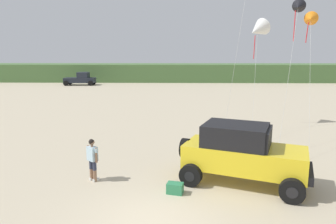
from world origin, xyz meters
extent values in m
plane|color=#C1B293|center=(0.00, 0.00, 0.00)|extent=(220.00, 220.00, 0.00)
cube|color=#4C703D|center=(-3.27, 47.21, 1.48)|extent=(90.00, 8.51, 2.95)
cube|color=yellow|center=(3.29, 2.90, 1.01)|extent=(4.77, 3.32, 0.90)
cube|color=yellow|center=(4.83, 2.30, 1.38)|extent=(1.64, 1.98, 0.12)
cube|color=black|center=(2.96, 3.03, 1.86)|extent=(2.78, 2.48, 0.80)
cube|color=black|center=(4.08, 2.59, 1.82)|extent=(0.70, 1.59, 0.72)
cube|color=black|center=(5.41, 2.07, 0.74)|extent=(0.84, 1.75, 0.28)
cylinder|color=black|center=(1.13, 3.75, 1.11)|extent=(0.56, 0.83, 0.77)
cylinder|color=black|center=(5.30, 3.23, 0.42)|extent=(0.89, 0.59, 0.84)
cylinder|color=black|center=(5.30, 3.23, 0.42)|extent=(0.47, 0.44, 0.38)
cylinder|color=black|center=(4.55, 1.31, 0.42)|extent=(0.89, 0.59, 0.84)
cylinder|color=black|center=(4.55, 1.31, 0.42)|extent=(0.47, 0.44, 0.38)
cylinder|color=black|center=(2.04, 4.50, 0.42)|extent=(0.89, 0.59, 0.84)
cylinder|color=black|center=(2.04, 4.50, 0.42)|extent=(0.47, 0.44, 0.38)
cylinder|color=black|center=(1.29, 2.58, 0.42)|extent=(0.89, 0.59, 0.84)
cylinder|color=black|center=(1.29, 2.58, 0.42)|extent=(0.47, 0.44, 0.38)
cylinder|color=#8C664C|center=(-2.54, 3.07, 0.25)|extent=(0.14, 0.14, 0.49)
cylinder|color=#2D3347|center=(-2.54, 3.07, 0.64)|extent=(0.15, 0.15, 0.36)
cube|color=silver|center=(-2.51, 3.10, 0.05)|extent=(0.25, 0.27, 0.10)
cylinder|color=#8C664C|center=(-2.37, 2.93, 0.25)|extent=(0.14, 0.14, 0.49)
cylinder|color=#2D3347|center=(-2.37, 2.93, 0.64)|extent=(0.15, 0.15, 0.36)
cube|color=silver|center=(-2.35, 2.96, 0.05)|extent=(0.25, 0.27, 0.10)
cube|color=silver|center=(-2.46, 3.00, 1.09)|extent=(0.47, 0.46, 0.54)
cylinder|color=#8C664C|center=(-2.65, 3.16, 1.08)|extent=(0.09, 0.09, 0.56)
cylinder|color=silver|center=(-2.65, 3.16, 1.27)|extent=(0.11, 0.11, 0.16)
cylinder|color=#8C664C|center=(-2.26, 2.83, 1.08)|extent=(0.09, 0.09, 0.56)
cylinder|color=silver|center=(-2.26, 2.83, 1.27)|extent=(0.11, 0.11, 0.16)
cylinder|color=#8C664C|center=(-2.46, 3.00, 1.40)|extent=(0.10, 0.10, 0.08)
sphere|color=#8C664C|center=(-2.46, 3.00, 1.54)|extent=(0.21, 0.21, 0.21)
sphere|color=black|center=(-2.47, 2.99, 1.56)|extent=(0.21, 0.21, 0.21)
cube|color=#2D7F51|center=(0.71, 1.95, 0.19)|extent=(0.63, 0.49, 0.38)
cube|color=#1E232D|center=(-13.88, 39.16, 0.76)|extent=(4.66, 2.05, 0.76)
cube|color=#1E232D|center=(-13.33, 39.18, 1.56)|extent=(1.66, 1.85, 0.84)
cylinder|color=black|center=(-12.07, 40.27, 0.38)|extent=(0.77, 0.29, 0.76)
cylinder|color=black|center=(-11.99, 38.17, 0.38)|extent=(0.77, 0.29, 0.76)
cylinder|color=black|center=(-15.76, 40.15, 0.38)|extent=(0.77, 0.29, 0.76)
cylinder|color=black|center=(-15.69, 38.05, 0.38)|extent=(0.77, 0.29, 0.76)
cylinder|color=silver|center=(4.53, 11.11, 5.46)|extent=(1.89, 2.88, 10.83)
cone|color=white|center=(6.08, 12.75, 6.36)|extent=(1.97, 1.73, 1.67)
cylinder|color=red|center=(5.93, 12.75, 5.24)|extent=(0.05, 0.14, 1.52)
cylinder|color=silver|center=(5.41, 10.20, 3.21)|extent=(1.35, 5.12, 6.32)
cone|color=orange|center=(8.58, 10.63, 6.83)|extent=(1.23, 0.96, 1.11)
cylinder|color=red|center=(8.43, 10.63, 6.04)|extent=(0.05, 0.21, 1.17)
cylinder|color=silver|center=(7.76, 8.13, 3.44)|extent=(1.65, 5.01, 6.79)
cone|color=black|center=(8.00, 11.13, 7.57)|extent=(1.04, 1.18, 1.06)
cylinder|color=red|center=(7.85, 11.13, 6.46)|extent=(0.05, 0.07, 1.80)
cylinder|color=silver|center=(6.78, 8.51, 3.81)|extent=(2.45, 5.27, 7.53)
camera|label=1|loc=(0.68, -8.28, 4.87)|focal=33.24mm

